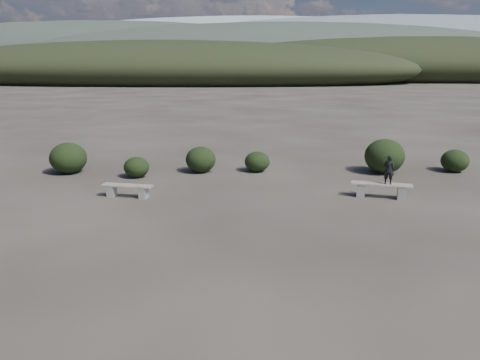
{
  "coord_description": "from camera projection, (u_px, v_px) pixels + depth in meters",
  "views": [
    {
      "loc": [
        0.83,
        -9.51,
        4.42
      ],
      "look_at": [
        -0.2,
        3.5,
        1.1
      ],
      "focal_mm": 35.0,
      "sensor_mm": 36.0,
      "label": 1
    }
  ],
  "objects": [
    {
      "name": "ground",
      "position": [
        237.0,
        267.0,
        10.34
      ],
      "size": [
        1200.0,
        1200.0,
        0.0
      ],
      "primitive_type": "plane",
      "color": "#2A2621",
      "rests_on": "ground"
    },
    {
      "name": "bench_left",
      "position": [
        127.0,
        190.0,
        15.6
      ],
      "size": [
        1.75,
        0.57,
        0.43
      ],
      "rotation": [
        0.0,
        0.0,
        -0.13
      ],
      "color": "slate",
      "rests_on": "ground"
    },
    {
      "name": "bench_right",
      "position": [
        381.0,
        189.0,
        15.53
      ],
      "size": [
        2.0,
        0.75,
        0.49
      ],
      "rotation": [
        0.0,
        0.0,
        -0.18
      ],
      "color": "slate",
      "rests_on": "ground"
    },
    {
      "name": "seated_person",
      "position": [
        389.0,
        170.0,
        15.32
      ],
      "size": [
        0.41,
        0.34,
        0.96
      ],
      "primitive_type": "imported",
      "rotation": [
        0.0,
        0.0,
        2.77
      ],
      "color": "black",
      "rests_on": "bench_right"
    },
    {
      "name": "shrub_a",
      "position": [
        136.0,
        167.0,
        18.26
      ],
      "size": [
        0.99,
        0.99,
        0.81
      ],
      "primitive_type": "ellipsoid",
      "color": "black",
      "rests_on": "ground"
    },
    {
      "name": "shrub_b",
      "position": [
        201.0,
        160.0,
        19.08
      ],
      "size": [
        1.23,
        1.23,
        1.05
      ],
      "primitive_type": "ellipsoid",
      "color": "black",
      "rests_on": "ground"
    },
    {
      "name": "shrub_c",
      "position": [
        257.0,
        162.0,
        19.22
      ],
      "size": [
        1.03,
        1.03,
        0.83
      ],
      "primitive_type": "ellipsoid",
      "color": "black",
      "rests_on": "ground"
    },
    {
      "name": "shrub_d",
      "position": [
        385.0,
        156.0,
        18.9
      ],
      "size": [
        1.59,
        1.59,
        1.39
      ],
      "primitive_type": "ellipsoid",
      "color": "black",
      "rests_on": "ground"
    },
    {
      "name": "shrub_e",
      "position": [
        455.0,
        161.0,
        19.17
      ],
      "size": [
        1.11,
        1.11,
        0.92
      ],
      "primitive_type": "ellipsoid",
      "color": "black",
      "rests_on": "ground"
    },
    {
      "name": "shrub_f",
      "position": [
        68.0,
        158.0,
        18.9
      ],
      "size": [
        1.47,
        1.47,
        1.24
      ],
      "primitive_type": "ellipsoid",
      "color": "black",
      "rests_on": "ground"
    },
    {
      "name": "mountain_ridges",
      "position": [
        267.0,
        52.0,
        335.78
      ],
      "size": [
        500.0,
        400.0,
        56.0
      ],
      "color": "black",
      "rests_on": "ground"
    }
  ]
}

